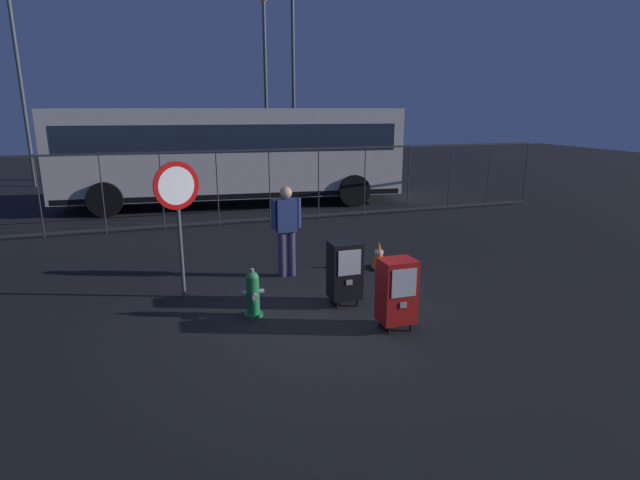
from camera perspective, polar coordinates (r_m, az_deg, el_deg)
name	(u,v)px	position (r m, az deg, el deg)	size (l,w,h in m)	color
ground_plane	(326,321)	(7.51, 0.70, -9.07)	(60.00, 60.00, 0.00)	black
fire_hydrant	(253,294)	(7.60, -7.57, -6.06)	(0.33, 0.31, 0.75)	#1E7238
newspaper_box_primary	(397,291)	(7.12, 8.65, -5.68)	(0.48, 0.42, 1.02)	black
newspaper_box_secondary	(345,270)	(7.91, 2.80, -3.41)	(0.48, 0.42, 1.02)	black
stop_sign	(178,201)	(8.27, -15.76, 4.21)	(0.71, 0.31, 2.23)	#4C4F54
pedestrian	(286,226)	(9.17, -3.81, 1.56)	(0.55, 0.22, 1.67)	#382D51
traffic_cone	(379,255)	(9.84, 6.65, -1.74)	(0.36, 0.36, 0.53)	black
fence_barrier	(244,186)	(13.55, -8.58, 6.03)	(18.03, 0.04, 2.00)	#2D2D33
bus_near	(232,151)	(16.45, -9.89, 9.90)	(10.70, 3.63, 3.00)	beige
street_light_near_left	(265,77)	(21.50, -6.17, 17.82)	(0.32, 0.32, 7.31)	#4C4F54
street_light_near_right	(18,68)	(22.85, -30.87, 16.36)	(0.32, 0.32, 7.79)	#4C4F54
street_light_far_left	(293,67)	(21.22, -3.04, 18.91)	(0.32, 0.32, 8.02)	#4C4F54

